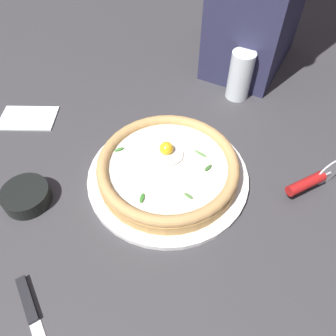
{
  "coord_description": "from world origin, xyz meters",
  "views": [
    {
      "loc": [
        -0.39,
        -0.19,
        0.56
      ],
      "look_at": [
        0.01,
        -0.01,
        0.03
      ],
      "focal_mm": 34.8,
      "sensor_mm": 36.0,
      "label": 1
    }
  ],
  "objects": [
    {
      "name": "drinking_glass",
      "position": [
        0.34,
        -0.06,
        0.05
      ],
      "size": [
        0.06,
        0.06,
        0.13
      ],
      "color": "silver",
      "rests_on": "ground"
    },
    {
      "name": "table_knife",
      "position": [
        -0.35,
        0.07,
        0.0
      ],
      "size": [
        0.13,
        0.18,
        0.01
      ],
      "color": "silver",
      "rests_on": "ground"
    },
    {
      "name": "folded_napkin",
      "position": [
        0.03,
        0.4,
        0.0
      ],
      "size": [
        0.14,
        0.16,
        0.01
      ],
      "primitive_type": "cube",
      "rotation": [
        0.0,
        0.0,
        1.98
      ],
      "color": "white",
      "rests_on": "ground"
    },
    {
      "name": "pizza_plate",
      "position": [
        0.01,
        -0.01,
        0.01
      ],
      "size": [
        0.35,
        0.35,
        0.01
      ],
      "primitive_type": "cylinder",
      "color": "white",
      "rests_on": "ground"
    },
    {
      "name": "pizza",
      "position": [
        0.01,
        -0.01,
        0.03
      ],
      "size": [
        0.3,
        0.3,
        0.06
      ],
      "color": "tan",
      "rests_on": "pizza_plate"
    },
    {
      "name": "side_bowl",
      "position": [
        -0.17,
        0.23,
        0.02
      ],
      "size": [
        0.1,
        0.1,
        0.03
      ],
      "primitive_type": "cylinder",
      "color": "black",
      "rests_on": "ground"
    },
    {
      "name": "pizza_cutter",
      "position": [
        0.1,
        -0.29,
        0.04
      ],
      "size": [
        0.12,
        0.1,
        0.07
      ],
      "color": "silver",
      "rests_on": "ground"
    },
    {
      "name": "ground_plane",
      "position": [
        0.0,
        0.0,
        -0.01
      ],
      "size": [
        2.4,
        2.4,
        0.03
      ],
      "primitive_type": "cube",
      "color": "#373639",
      "rests_on": "ground"
    }
  ]
}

